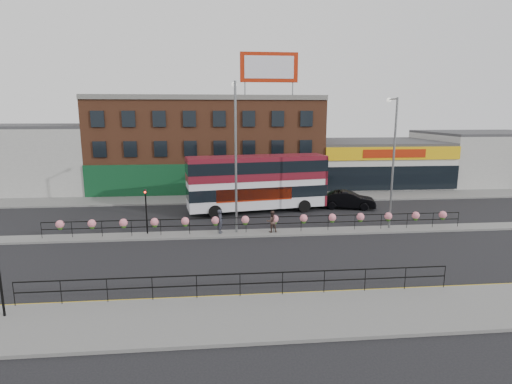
{
  "coord_description": "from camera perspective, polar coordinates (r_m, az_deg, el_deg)",
  "views": [
    {
      "loc": [
        -2.91,
        -27.43,
        8.53
      ],
      "look_at": [
        0.0,
        3.0,
        2.5
      ],
      "focal_mm": 28.0,
      "sensor_mm": 36.0,
      "label": 1
    }
  ],
  "objects": [
    {
      "name": "median_railing",
      "position": [
        28.58,
        0.57,
        -4.02
      ],
      "size": [
        30.04,
        0.56,
        1.23
      ],
      "color": "black",
      "rests_on": "median"
    },
    {
      "name": "car",
      "position": [
        37.27,
        13.0,
        -1.11
      ],
      "size": [
        3.96,
        5.63,
        1.6
      ],
      "primitive_type": "imported",
      "rotation": [
        0.0,
        0.0,
        1.33
      ],
      "color": "black",
      "rests_on": "ground"
    },
    {
      "name": "lamp_column_east",
      "position": [
        30.72,
        18.92,
        5.45
      ],
      "size": [
        0.34,
        1.67,
        9.52
      ],
      "color": "slate",
      "rests_on": "median"
    },
    {
      "name": "warehouse_west",
      "position": [
        52.24,
        -29.64,
        4.34
      ],
      "size": [
        15.5,
        12.0,
        7.3
      ],
      "color": "#ADACA7",
      "rests_on": "ground"
    },
    {
      "name": "traffic_light_median",
      "position": [
        28.93,
        -15.47,
        -1.35
      ],
      "size": [
        0.15,
        0.28,
        3.65
      ],
      "color": "black",
      "rests_on": "median"
    },
    {
      "name": "yellow_line_outer",
      "position": [
        19.73,
        3.68,
        -14.46
      ],
      "size": [
        60.0,
        0.1,
        0.01
      ],
      "primitive_type": "cube",
      "color": "gold",
      "rests_on": "ground"
    },
    {
      "name": "south_pavement",
      "position": [
        17.83,
        4.81,
        -17.18
      ],
      "size": [
        60.0,
        4.0,
        0.15
      ],
      "primitive_type": "cube",
      "color": "slate",
      "rests_on": "ground"
    },
    {
      "name": "warehouse_east",
      "position": [
        58.41,
        29.85,
        4.4
      ],
      "size": [
        14.5,
        12.0,
        6.3
      ],
      "color": "#ADACA7",
      "rests_on": "ground"
    },
    {
      "name": "brick_building",
      "position": [
        47.52,
        -6.81,
        6.97
      ],
      "size": [
        25.0,
        12.21,
        10.3
      ],
      "color": "brown",
      "rests_on": "ground"
    },
    {
      "name": "ground",
      "position": [
        28.87,
        0.57,
        -6.02
      ],
      "size": [
        120.0,
        120.0,
        0.0
      ],
      "primitive_type": "plane",
      "color": "black",
      "rests_on": "ground"
    },
    {
      "name": "supermarket",
      "position": [
        51.31,
        16.25,
        4.13
      ],
      "size": [
        15.0,
        12.25,
        5.3
      ],
      "color": "silver",
      "rests_on": "ground"
    },
    {
      "name": "south_railing",
      "position": [
        18.93,
        -2.3,
        -12.41
      ],
      "size": [
        20.04,
        0.05,
        1.12
      ],
      "color": "black",
      "rests_on": "south_pavement"
    },
    {
      "name": "billboard",
      "position": [
        43.01,
        1.88,
        17.36
      ],
      "size": [
        6.0,
        0.29,
        4.4
      ],
      "color": "#A52008",
      "rests_on": "brick_building"
    },
    {
      "name": "pedestrian_a",
      "position": [
        28.51,
        -5.09,
        -4.19
      ],
      "size": [
        0.81,
        0.69,
        1.71
      ],
      "primitive_type": "imported",
      "rotation": [
        0.0,
        0.0,
        1.33
      ],
      "color": "#2B2D37",
      "rests_on": "median"
    },
    {
      "name": "pedestrian_b",
      "position": [
        28.65,
        2.27,
        -4.21
      ],
      "size": [
        1.0,
        0.9,
        1.58
      ],
      "primitive_type": "imported",
      "rotation": [
        0.0,
        0.0,
        3.34
      ],
      "color": "#48342D",
      "rests_on": "median"
    },
    {
      "name": "north_pavement",
      "position": [
        40.43,
        -1.22,
        -0.92
      ],
      "size": [
        60.0,
        4.0,
        0.15
      ],
      "primitive_type": "cube",
      "color": "slate",
      "rests_on": "ground"
    },
    {
      "name": "lamp_column_west",
      "position": [
        27.99,
        -2.95,
        6.81
      ],
      "size": [
        0.38,
        1.85,
        10.57
      ],
      "color": "slate",
      "rests_on": "median"
    },
    {
      "name": "double_decker_bus",
      "position": [
        34.83,
        0.21,
        2.06
      ],
      "size": [
        12.46,
        4.79,
        4.92
      ],
      "color": "silver",
      "rests_on": "ground"
    },
    {
      "name": "yellow_line_inner",
      "position": [
        19.89,
        3.6,
        -14.24
      ],
      "size": [
        60.0,
        0.1,
        0.01
      ],
      "primitive_type": "cube",
      "color": "gold",
      "rests_on": "ground"
    },
    {
      "name": "median",
      "position": [
        28.85,
        0.57,
        -5.88
      ],
      "size": [
        60.0,
        1.6,
        0.15
      ],
      "primitive_type": "cube",
      "color": "slate",
      "rests_on": "ground"
    }
  ]
}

